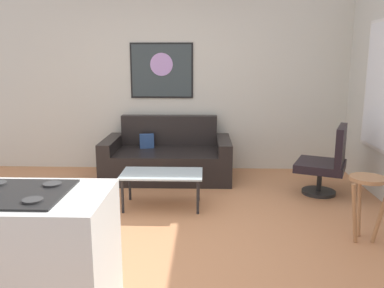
{
  "coord_description": "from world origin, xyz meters",
  "views": [
    {
      "loc": [
        0.5,
        -3.56,
        1.65
      ],
      "look_at": [
        0.35,
        0.9,
        0.7
      ],
      "focal_mm": 37.3,
      "sensor_mm": 36.0,
      "label": 1
    }
  ],
  "objects_px": {
    "coffee_table": "(162,176)",
    "wall_painting": "(162,71)",
    "couch": "(168,159)",
    "bar_stool": "(367,191)",
    "armchair": "(327,162)"
  },
  "relations": [
    {
      "from": "wall_painting",
      "to": "armchair",
      "type": "bearing_deg",
      "value": -28.39
    },
    {
      "from": "armchair",
      "to": "couch",
      "type": "bearing_deg",
      "value": 161.56
    },
    {
      "from": "armchair",
      "to": "wall_painting",
      "type": "distance_m",
      "value": 2.66
    },
    {
      "from": "couch",
      "to": "armchair",
      "type": "height_order",
      "value": "armchair"
    },
    {
      "from": "couch",
      "to": "armchair",
      "type": "distance_m",
      "value": 2.14
    },
    {
      "from": "armchair",
      "to": "bar_stool",
      "type": "height_order",
      "value": "armchair"
    },
    {
      "from": "couch",
      "to": "bar_stool",
      "type": "xyz_separation_m",
      "value": [
        2.0,
        -1.96,
        0.21
      ]
    },
    {
      "from": "couch",
      "to": "armchair",
      "type": "xyz_separation_m",
      "value": [
        2.03,
        -0.68,
        0.15
      ]
    },
    {
      "from": "couch",
      "to": "coffee_table",
      "type": "relative_size",
      "value": 1.94
    },
    {
      "from": "bar_stool",
      "to": "wall_painting",
      "type": "height_order",
      "value": "wall_painting"
    },
    {
      "from": "wall_painting",
      "to": "coffee_table",
      "type": "bearing_deg",
      "value": -84.33
    },
    {
      "from": "bar_stool",
      "to": "wall_painting",
      "type": "distance_m",
      "value": 3.39
    },
    {
      "from": "bar_stool",
      "to": "coffee_table",
      "type": "bearing_deg",
      "value": 157.57
    },
    {
      "from": "couch",
      "to": "coffee_table",
      "type": "xyz_separation_m",
      "value": [
        0.05,
        -1.16,
        0.09
      ]
    },
    {
      "from": "coffee_table",
      "to": "wall_painting",
      "type": "relative_size",
      "value": 0.98
    }
  ]
}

